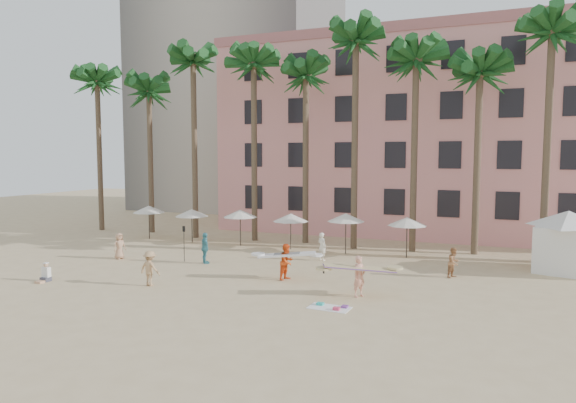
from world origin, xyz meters
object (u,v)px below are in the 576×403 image
Objects in this scene: pink_hotel at (433,139)px; carrier_white at (287,261)px; cabana at (568,236)px; carrier_yellow at (359,274)px.

carrier_white is at bearing -102.83° from pink_hotel.
cabana reaches higher than carrier_white.
pink_hotel reaches higher than cabana.
cabana is at bearing 43.96° from carrier_yellow.
cabana is 13.34m from carrier_yellow.
carrier_white is at bearing -151.95° from cabana.
pink_hotel is 11.16× the size of carrier_white.
carrier_yellow is at bearing -22.33° from carrier_white.
pink_hotel is at bearing 122.28° from cabana.
cabana is at bearing -57.72° from pink_hotel.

